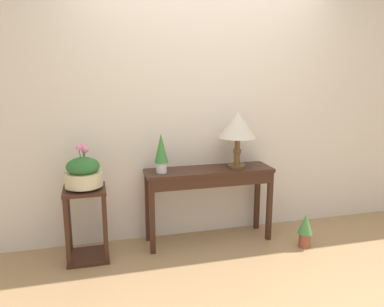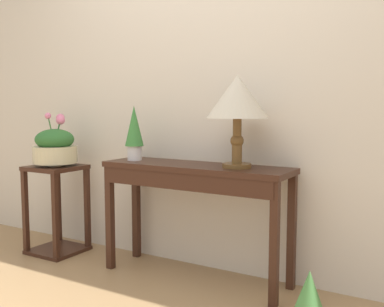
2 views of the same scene
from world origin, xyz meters
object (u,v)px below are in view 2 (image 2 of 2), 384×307
object	(u,v)px
potted_plant_floor	(309,301)
potted_plant_on_console	(134,131)
console_table	(194,183)
planter_bowl_wide	(55,147)
table_lamp	(237,100)
pedestal_stand_left	(57,209)

from	to	relation	value
potted_plant_floor	potted_plant_on_console	bearing A→B (deg)	164.51
console_table	planter_bowl_wide	xyz separation A→B (m)	(-1.14, -0.05, 0.18)
console_table	table_lamp	bearing A→B (deg)	4.53
table_lamp	pedestal_stand_left	world-z (taller)	table_lamp
pedestal_stand_left	potted_plant_floor	xyz separation A→B (m)	(1.98, -0.30, -0.14)
potted_plant_on_console	potted_plant_floor	size ratio (longest dim) A/B	1.10
potted_plant_on_console	pedestal_stand_left	xyz separation A→B (m)	(-0.68, -0.06, -0.60)
table_lamp	planter_bowl_wide	world-z (taller)	table_lamp
potted_plant_on_console	pedestal_stand_left	distance (m)	0.91
console_table	planter_bowl_wide	bearing A→B (deg)	-177.25
potted_plant_on_console	table_lamp	bearing A→B (deg)	1.28
pedestal_stand_left	potted_plant_on_console	bearing A→B (deg)	5.13
planter_bowl_wide	potted_plant_floor	distance (m)	2.09
potted_plant_on_console	pedestal_stand_left	world-z (taller)	potted_plant_on_console
table_lamp	pedestal_stand_left	bearing A→B (deg)	-176.87
console_table	potted_plant_on_console	world-z (taller)	potted_plant_on_console
planter_bowl_wide	console_table	bearing A→B (deg)	2.75
console_table	table_lamp	size ratio (longest dim) A/B	2.26
table_lamp	planter_bowl_wide	size ratio (longest dim) A/B	1.39
potted_plant_on_console	potted_plant_floor	distance (m)	1.53
potted_plant_floor	pedestal_stand_left	bearing A→B (deg)	171.45
potted_plant_on_console	console_table	bearing A→B (deg)	-0.71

